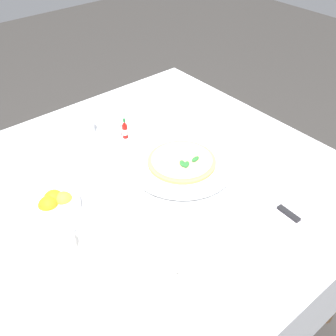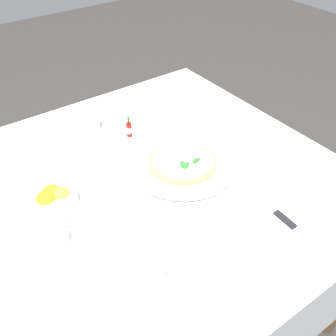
{
  "view_description": "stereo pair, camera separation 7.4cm",
  "coord_description": "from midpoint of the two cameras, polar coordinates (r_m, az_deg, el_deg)",
  "views": [
    {
      "loc": [
        -0.81,
        0.61,
        1.59
      ],
      "look_at": [
        -0.0,
        -0.06,
        0.75
      ],
      "focal_mm": 43.0,
      "sensor_mm": 36.0,
      "label": 1
    },
    {
      "loc": [
        -0.86,
        0.56,
        1.59
      ],
      "look_at": [
        -0.0,
        -0.06,
        0.75
      ],
      "focal_mm": 43.0,
      "sensor_mm": 36.0,
      "label": 2
    }
  ],
  "objects": [
    {
      "name": "dinner_knife",
      "position": [
        1.24,
        13.35,
        -5.05
      ],
      "size": [
        0.2,
        0.03,
        0.01
      ],
      "rotation": [
        0.0,
        0.0,
        -0.06
      ],
      "color": "silver",
      "rests_on": "napkin_folded"
    },
    {
      "name": "water_glass_near_right",
      "position": [
        1.57,
        -13.22,
        6.27
      ],
      "size": [
        0.07,
        0.07,
        0.1
      ],
      "color": "white",
      "rests_on": "dining_table"
    },
    {
      "name": "hot_sauce_bottle",
      "position": [
        1.52,
        -7.53,
        5.34
      ],
      "size": [
        0.02,
        0.02,
        0.08
      ],
      "color": "#B7140F",
      "rests_on": "dining_table"
    },
    {
      "name": "coffee_cup_far_right",
      "position": [
        1.08,
        -1.07,
        -11.91
      ],
      "size": [
        0.13,
        0.13,
        0.06
      ],
      "color": "white",
      "rests_on": "dining_table"
    },
    {
      "name": "ground_plane",
      "position": [
        1.89,
        -2.68,
        -18.67
      ],
      "size": [
        8.0,
        8.0,
        0.0
      ],
      "primitive_type": "plane",
      "color": "#33302D"
    },
    {
      "name": "salt_shaker",
      "position": [
        1.54,
        -8.39,
        5.36
      ],
      "size": [
        0.03,
        0.03,
        0.06
      ],
      "color": "white",
      "rests_on": "dining_table"
    },
    {
      "name": "pizza_plate",
      "position": [
        1.37,
        0.42,
        0.52
      ],
      "size": [
        0.36,
        0.36,
        0.02
      ],
      "color": "white",
      "rests_on": "dining_table"
    },
    {
      "name": "pepper_shaker",
      "position": [
        1.51,
        -6.59,
        4.75
      ],
      "size": [
        0.03,
        0.03,
        0.06
      ],
      "color": "white",
      "rests_on": "dining_table"
    },
    {
      "name": "napkin_folded",
      "position": [
        1.25,
        13.35,
        -5.59
      ],
      "size": [
        0.24,
        0.16,
        0.02
      ],
      "rotation": [
        0.0,
        0.0,
        -0.14
      ],
      "color": "white",
      "rests_on": "dining_table"
    },
    {
      "name": "citrus_bowl",
      "position": [
        1.26,
        -17.36,
        -4.82
      ],
      "size": [
        0.15,
        0.15,
        0.07
      ],
      "color": "white",
      "rests_on": "dining_table"
    },
    {
      "name": "coffee_cup_near_left",
      "position": [
        1.14,
        -16.72,
        -10.15
      ],
      "size": [
        0.13,
        0.13,
        0.07
      ],
      "color": "white",
      "rests_on": "dining_table"
    },
    {
      "name": "dining_table",
      "position": [
        1.41,
        -3.4,
        -5.28
      ],
      "size": [
        1.21,
        1.21,
        0.73
      ],
      "color": "white",
      "rests_on": "ground_plane"
    },
    {
      "name": "pizza",
      "position": [
        1.37,
        0.44,
        0.97
      ],
      "size": [
        0.23,
        0.23,
        0.02
      ],
      "color": "#DBAD60",
      "rests_on": "pizza_plate"
    },
    {
      "name": "coffee_cup_center_back",
      "position": [
        1.71,
        -2.56,
        9.55
      ],
      "size": [
        0.13,
        0.13,
        0.07
      ],
      "color": "white",
      "rests_on": "dining_table"
    }
  ]
}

